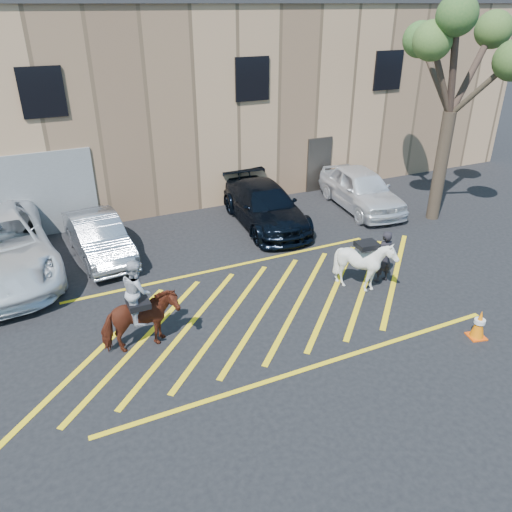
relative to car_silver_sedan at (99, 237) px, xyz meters
name	(u,v)px	position (x,y,z in m)	size (l,w,h in m)	color
ground	(260,303)	(3.28, -4.54, -0.65)	(90.00, 90.00, 0.00)	black
car_silver_sedan	(99,237)	(0.00, 0.00, 0.00)	(1.37, 3.92, 1.29)	#9295A0
car_blue_suv	(265,206)	(5.69, 0.12, 0.06)	(1.97, 4.84, 1.41)	black
car_white_suv	(361,189)	(9.69, 0.02, 0.11)	(1.78, 4.43, 1.51)	white
handler	(384,257)	(6.90, -4.91, 0.12)	(0.56, 0.36, 1.52)	black
warehouse	(138,92)	(3.27, 7.45, 3.01)	(32.42, 10.20, 7.30)	tan
hatching_zone	(265,309)	(3.28, -4.84, -0.64)	(12.60, 5.12, 0.01)	yellow
mounted_bay	(140,314)	(0.08, -5.12, 0.26)	(1.70, 0.78, 2.24)	#572314
saddled_white	(365,264)	(6.15, -5.07, 0.12)	(1.34, 1.47, 1.50)	white
traffic_cone	(479,324)	(7.27, -8.03, -0.28)	(0.46, 0.46, 0.73)	#F04C09
tree	(461,50)	(11.50, -1.94, 5.05)	(3.99, 4.37, 7.31)	#403427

